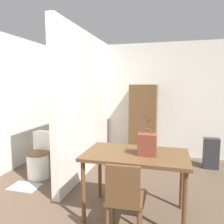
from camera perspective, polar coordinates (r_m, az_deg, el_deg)
wall_back at (r=5.07m, az=5.10°, el=3.24°), size 4.94×0.12×2.50m
partition_wall at (r=4.02m, az=-6.58°, el=2.19°), size 0.12×2.41×2.50m
dining_table at (r=2.68m, az=6.20°, el=-12.44°), size 1.22×0.72×0.79m
wooden_chair at (r=2.35m, az=3.20°, el=-21.48°), size 0.39×0.39×0.85m
toilet at (r=4.08m, az=-18.22°, el=-11.29°), size 0.39×0.53×0.76m
handbag at (r=2.57m, az=9.17°, el=-8.32°), size 0.21×0.15×0.31m
wooden_cabinet at (r=4.79m, az=8.13°, el=-2.49°), size 0.56×0.46×1.60m
bath_mat at (r=3.86m, az=-21.81°, el=-17.69°), size 0.46×0.32×0.01m
space_heater at (r=4.63m, az=24.44°, el=-9.79°), size 0.28×0.16×0.59m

